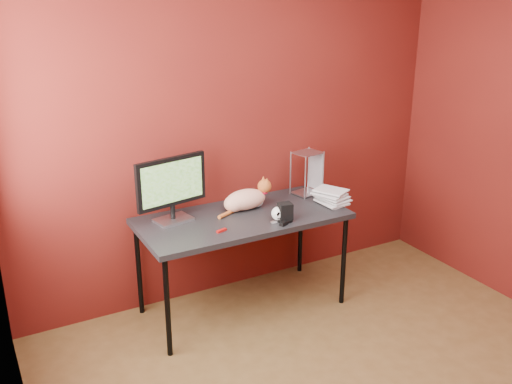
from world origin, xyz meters
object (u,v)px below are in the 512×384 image
desk (242,222)px  cat (246,199)px  skull_mug (279,213)px  book_stack (326,129)px  monitor (172,186)px  speaker (285,213)px

desk → cat: size_ratio=3.15×
skull_mug → book_stack: book_stack is taller
monitor → book_stack: book_stack is taller
desk → book_stack: 0.90m
desk → cat: bearing=51.7°
book_stack → cat: bearing=159.1°
monitor → skull_mug: size_ratio=5.12×
skull_mug → book_stack: (0.44, 0.09, 0.53)m
skull_mug → speaker: speaker is taller
cat → skull_mug: cat is taller
speaker → book_stack: size_ratio=0.11×
cat → skull_mug: size_ratio=4.58×
desk → skull_mug: size_ratio=14.44×
desk → skull_mug: 0.29m
desk → skull_mug: skull_mug is taller
monitor → cat: (0.55, -0.04, -0.18)m
desk → cat: (0.08, 0.11, 0.13)m
desk → speaker: 0.33m
desk → monitor: 0.58m
monitor → speaker: bearing=-39.7°
speaker → book_stack: (0.41, 0.12, 0.52)m
desk → cat: cat is taller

